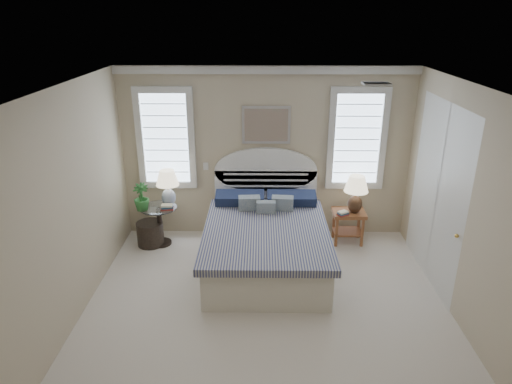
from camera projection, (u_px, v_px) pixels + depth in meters
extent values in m
cube|color=beige|center=(267.00, 327.00, 5.31)|extent=(4.50, 5.00, 0.01)
cube|color=silver|center=(269.00, 94.00, 4.31)|extent=(4.50, 5.00, 0.01)
cube|color=#BBA88C|center=(266.00, 154.00, 7.13)|extent=(4.50, 0.02, 2.70)
cube|color=#BBA88C|center=(56.00, 222.00, 4.83)|extent=(0.02, 5.00, 2.70)
cube|color=#BBA88C|center=(482.00, 224.00, 4.79)|extent=(0.02, 5.00, 2.70)
cube|color=silver|center=(267.00, 70.00, 6.62)|extent=(4.50, 0.08, 0.12)
cube|color=#B2B2B2|center=(376.00, 84.00, 5.05)|extent=(0.30, 0.20, 0.02)
cube|color=silver|center=(206.00, 166.00, 7.20)|extent=(0.08, 0.01, 0.12)
cube|color=#C9E3FF|center=(166.00, 139.00, 7.04)|extent=(0.90, 0.06, 1.60)
cube|color=#C9E3FF|center=(357.00, 139.00, 7.01)|extent=(0.90, 0.06, 1.60)
cube|color=silver|center=(266.00, 125.00, 6.92)|extent=(0.74, 0.04, 0.58)
cube|color=silver|center=(437.00, 194.00, 5.96)|extent=(0.02, 1.80, 2.40)
cube|color=silver|center=(266.00, 251.00, 6.44)|extent=(1.60, 2.10, 0.55)
cube|color=navy|center=(266.00, 233.00, 6.28)|extent=(1.72, 2.15, 0.10)
cube|color=silver|center=(266.00, 203.00, 7.37)|extent=(1.62, 0.08, 1.10)
cube|color=#1A2342|center=(240.00, 199.00, 7.05)|extent=(0.75, 0.31, 0.23)
cube|color=#1A2342|center=(292.00, 199.00, 7.04)|extent=(0.75, 0.31, 0.23)
cube|color=#325172|center=(249.00, 206.00, 6.84)|extent=(0.33, 0.20, 0.34)
cube|color=#325172|center=(283.00, 206.00, 6.84)|extent=(0.33, 0.20, 0.34)
cube|color=#325172|center=(266.00, 210.00, 6.75)|extent=(0.28, 0.14, 0.29)
cylinder|color=black|center=(161.00, 243.00, 7.22)|extent=(0.32, 0.32, 0.03)
cylinder|color=black|center=(160.00, 226.00, 7.12)|extent=(0.08, 0.08, 0.60)
cylinder|color=silver|center=(158.00, 208.00, 7.00)|extent=(0.56, 0.56, 0.02)
cube|color=brown|center=(349.00, 213.00, 7.11)|extent=(0.50, 0.40, 0.06)
cube|color=brown|center=(347.00, 231.00, 7.23)|extent=(0.44, 0.34, 0.03)
cube|color=brown|center=(336.00, 233.00, 7.07)|extent=(0.04, 0.04, 0.47)
cube|color=brown|center=(334.00, 224.00, 7.35)|extent=(0.04, 0.04, 0.47)
cube|color=brown|center=(362.00, 233.00, 7.06)|extent=(0.04, 0.04, 0.47)
cube|color=brown|center=(358.00, 224.00, 7.34)|extent=(0.04, 0.04, 0.47)
cylinder|color=black|center=(150.00, 233.00, 7.14)|extent=(0.50, 0.50, 0.38)
cylinder|color=silver|center=(169.00, 204.00, 7.08)|extent=(0.15, 0.15, 0.03)
ellipsoid|color=silver|center=(169.00, 197.00, 7.03)|extent=(0.28, 0.28, 0.27)
cylinder|color=gold|center=(168.00, 187.00, 6.97)|extent=(0.04, 0.04, 0.10)
cylinder|color=black|center=(354.00, 211.00, 7.07)|extent=(0.13, 0.13, 0.03)
ellipsoid|color=black|center=(355.00, 204.00, 7.02)|extent=(0.24, 0.24, 0.28)
cylinder|color=gold|center=(356.00, 194.00, 6.96)|extent=(0.03, 0.03, 0.10)
imported|color=#3D7C31|center=(141.00, 197.00, 6.82)|extent=(0.25, 0.25, 0.42)
cube|color=maroon|center=(167.00, 209.00, 6.92)|extent=(0.21, 0.17, 0.03)
cube|color=navy|center=(167.00, 207.00, 6.91)|extent=(0.20, 0.16, 0.03)
cube|color=beige|center=(167.00, 205.00, 6.90)|extent=(0.19, 0.15, 0.03)
cube|color=maroon|center=(343.00, 215.00, 6.95)|extent=(0.19, 0.17, 0.02)
cube|color=navy|center=(343.00, 213.00, 6.95)|extent=(0.18, 0.16, 0.02)
cube|color=beige|center=(343.00, 212.00, 6.94)|extent=(0.17, 0.15, 0.02)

